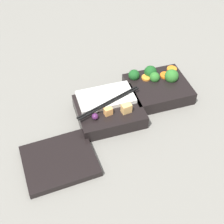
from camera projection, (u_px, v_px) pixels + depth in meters
ground_plane at (134, 106)px, 0.89m from camera, size 3.00×3.00×0.00m
bento_tray_vegetable at (158, 87)px, 0.91m from camera, size 0.17×0.15×0.07m
bento_tray_rice at (109, 109)px, 0.85m from camera, size 0.19×0.15×0.06m
bento_lid at (60, 161)px, 0.75m from camera, size 0.18×0.15×0.02m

